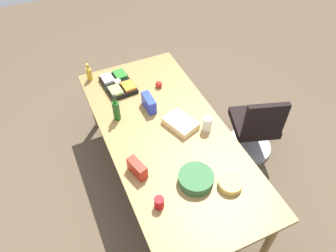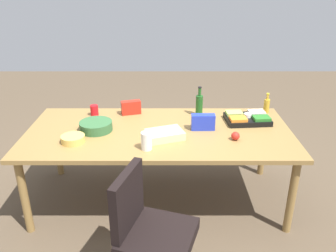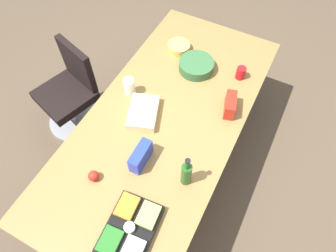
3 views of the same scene
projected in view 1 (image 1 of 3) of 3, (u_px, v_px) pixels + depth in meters
The scene contains 14 objects.
ground_plane at pixel (168, 179), 3.76m from camera, with size 10.00×10.00×0.00m, color brown.
conference_table at pixel (167, 139), 3.24m from camera, with size 2.49×1.15×0.77m.
office_chair at pixel (254, 131), 3.76m from camera, with size 0.61×0.60×0.93m.
red_solo_cup at pixel (159, 203), 2.63m from camera, with size 0.08×0.08×0.11m, color red.
wine_bottle at pixel (116, 110), 3.25m from camera, with size 0.08×0.08×0.31m.
mayo_jar at pixel (207, 124), 3.18m from camera, with size 0.09×0.09×0.15m, color white.
sheet_cake at pixel (180, 123), 3.25m from camera, with size 0.32×0.22×0.07m, color beige.
chip_bag_blue at pixel (149, 103), 3.39m from camera, with size 0.22×0.08×0.15m, color #2237BA.
salad_bowl at pixel (196, 179), 2.79m from camera, with size 0.31×0.31×0.09m, color #315E34.
veggie_tray at pixel (118, 84), 3.65m from camera, with size 0.44×0.33×0.09m.
chip_bowl at pixel (230, 184), 2.78m from camera, with size 0.21×0.21×0.06m, color gold.
dressing_bottle at pixel (89, 74), 3.70m from camera, with size 0.07×0.07×0.21m.
chip_bag_red at pixel (137, 168), 2.84m from camera, with size 0.20×0.08×0.14m, color red.
apple_red at pixel (159, 84), 3.64m from camera, with size 0.08×0.08×0.08m, color red.
Camera 1 is at (-1.92, 0.86, 3.17)m, focal length 35.24 mm.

